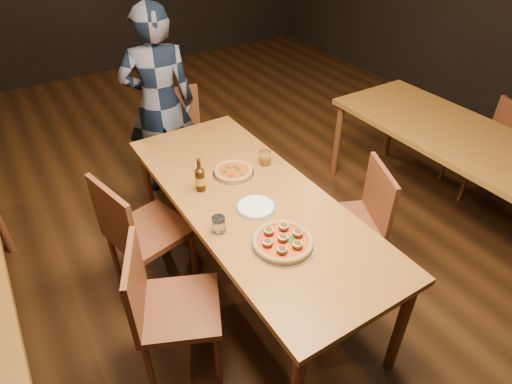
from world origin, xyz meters
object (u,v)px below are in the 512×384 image
chair_nbr_right (481,148)px  plate_stack (256,207)px  chair_end (183,146)px  pizza_margherita (233,171)px  chair_main_e (346,223)px  chair_main_nw (180,307)px  water_glass (219,224)px  amber_glass (265,157)px  beer_bottle (200,179)px  diner (160,104)px  pizza_meatball (283,241)px  table_main (252,207)px  table_right (462,144)px  chair_main_sw (149,230)px

chair_nbr_right → plate_stack: (-2.27, -0.03, 0.34)m
chair_end → pizza_margherita: size_ratio=3.56×
plate_stack → chair_main_e: bearing=-10.4°
chair_main_nw → water_glass: (0.31, 0.11, 0.35)m
pizza_margherita → amber_glass: size_ratio=2.76×
pizza_margherita → amber_glass: (0.23, -0.01, 0.03)m
chair_main_nw → beer_bottle: bearing=-14.3°
chair_main_e → plate_stack: chair_main_e is taller
amber_glass → beer_bottle: bearing=-175.4°
water_glass → diner: bearing=79.3°
chair_main_nw → beer_bottle: size_ratio=4.25×
pizza_meatball → plate_stack: pizza_meatball is taller
table_main → amber_glass: amber_glass is taller
chair_main_e → amber_glass: size_ratio=9.31×
plate_stack → pizza_margherita: bearing=79.6°
table_main → pizza_meatball: bearing=-99.9°
chair_nbr_right → pizza_meatball: (-2.31, -0.35, 0.35)m
water_glass → chair_main_e: bearing=-4.0°
plate_stack → pizza_meatball: bearing=-96.9°
chair_end → chair_main_nw: bearing=-106.4°
plate_stack → diner: diner is taller
table_main → table_right: same height
pizza_meatball → amber_glass: 0.77m
chair_main_sw → diner: diner is taller
chair_main_sw → chair_end: 1.04m
chair_main_sw → plate_stack: 0.75m
amber_glass → table_main: bearing=-135.4°
table_main → chair_main_sw: 0.69m
chair_main_sw → amber_glass: size_ratio=9.83×
chair_end → chair_nbr_right: 2.51m
beer_bottle → chair_main_nw: bearing=-128.7°
chair_end → amber_glass: chair_end is taller
water_glass → chair_main_sw: bearing=113.7°
table_right → chair_nbr_right: size_ratio=2.39×
chair_end → beer_bottle: bearing=-98.1°
chair_main_e → plate_stack: (-0.63, 0.12, 0.32)m
chair_main_sw → water_glass: size_ratio=10.46×
chair_main_sw → pizza_meatball: bearing=-163.4°
chair_main_e → beer_bottle: bearing=-94.9°
pizza_margherita → amber_glass: amber_glass is taller
chair_main_e → chair_end: 1.53m
beer_bottle → diner: (0.21, 1.17, -0.03)m
chair_nbr_right → pizza_meatball: chair_nbr_right is taller
chair_end → pizza_margherita: (-0.05, -0.95, 0.30)m
plate_stack → water_glass: 0.27m
pizza_meatball → beer_bottle: size_ratio=1.60×
table_right → amber_glass: (-1.43, 0.46, 0.12)m
chair_main_nw → chair_nbr_right: bearing=-61.6°
chair_main_nw → chair_end: 1.64m
chair_main_e → chair_nbr_right: bearing=118.8°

